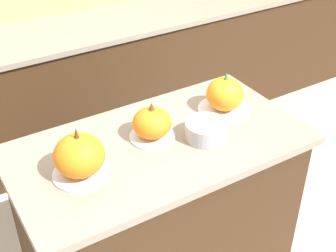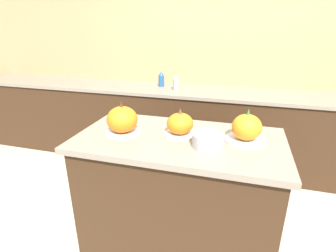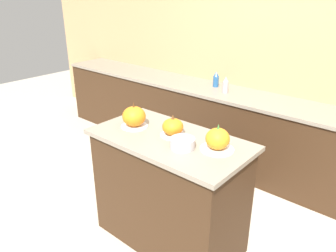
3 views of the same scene
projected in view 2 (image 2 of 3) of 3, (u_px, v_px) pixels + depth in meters
name	position (u px, v px, depth m)	size (l,w,h in m)	color
wall_back	(216.00, 55.00, 3.06)	(8.00, 0.06, 2.50)	tan
kitchen_island	(178.00, 204.00, 1.73)	(1.23, 0.66, 0.96)	#382314
back_counter	(208.00, 129.00, 3.05)	(6.00, 0.60, 0.90)	#382314
pumpkin_cake_left	(122.00, 120.00, 1.59)	(0.22, 0.22, 0.21)	silver
pumpkin_cake_center	(180.00, 124.00, 1.57)	(0.19, 0.19, 0.17)	silver
pumpkin_cake_right	(247.00, 128.00, 1.49)	(0.24, 0.24, 0.19)	silver
bottle_tall	(176.00, 82.00, 2.92)	(0.07, 0.07, 0.18)	#99999E
bottle_short	(161.00, 79.00, 3.09)	(0.07, 0.07, 0.18)	#235184
mixing_bowl	(208.00, 140.00, 1.43)	(0.17, 0.17, 0.07)	#ADADB2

